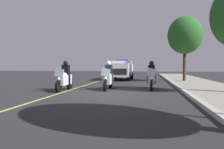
{
  "coord_description": "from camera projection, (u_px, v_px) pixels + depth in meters",
  "views": [
    {
      "loc": [
        10.29,
        2.1,
        1.43
      ],
      "look_at": [
        -1.43,
        0.0,
        0.9
      ],
      "focal_mm": 32.1,
      "sensor_mm": 36.0,
      "label": 1
    }
  ],
  "objects": [
    {
      "name": "tree_far_back",
      "position": [
        185.0,
        35.0,
        17.49
      ],
      "size": [
        2.96,
        2.96,
        5.64
      ],
      "color": "#42301E",
      "rests_on": "sidewalk_strip"
    },
    {
      "name": "lane_stripe_center",
      "position": [
        65.0,
        92.0,
        10.97
      ],
      "size": [
        48.0,
        0.12,
        0.01
      ],
      "primitive_type": "cube",
      "color": "#E0D14C",
      "rests_on": "ground"
    },
    {
      "name": "ground_plane",
      "position": [
        107.0,
        93.0,
        10.55
      ],
      "size": [
        80.0,
        80.0,
        0.0
      ],
      "primitive_type": "plane",
      "color": "#28282B"
    },
    {
      "name": "police_motorcycle_lead_right",
      "position": [
        108.0,
        78.0,
        11.91
      ],
      "size": [
        2.14,
        0.56,
        1.72
      ],
      "color": "black",
      "rests_on": "ground"
    },
    {
      "name": "curb_strip",
      "position": [
        187.0,
        93.0,
        9.84
      ],
      "size": [
        48.0,
        0.24,
        0.15
      ],
      "primitive_type": "cube",
      "color": "#B7B5AD",
      "rests_on": "ground"
    },
    {
      "name": "police_motorcycle_lead_left",
      "position": [
        64.0,
        78.0,
        11.38
      ],
      "size": [
        2.14,
        0.56,
        1.72
      ],
      "color": "black",
      "rests_on": "ground"
    },
    {
      "name": "police_motorcycle_trailing",
      "position": [
        151.0,
        78.0,
        12.04
      ],
      "size": [
        2.14,
        0.56,
        1.72
      ],
      "color": "black",
      "rests_on": "ground"
    },
    {
      "name": "police_suv",
      "position": [
        122.0,
        69.0,
        20.22
      ],
      "size": [
        4.93,
        2.12,
        2.05
      ],
      "color": "silver",
      "rests_on": "ground"
    }
  ]
}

